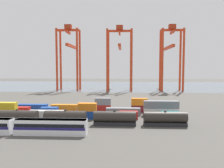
# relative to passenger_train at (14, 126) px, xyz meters

# --- Properties ---
(ground_plane) EXTENTS (420.00, 420.00, 0.00)m
(ground_plane) POSITION_rel_passenger_train_xyz_m (11.75, 58.91, -2.14)
(ground_plane) COLOR #4C4944
(harbour_water) EXTENTS (400.00, 110.00, 0.01)m
(harbour_water) POSITION_rel_passenger_train_xyz_m (11.75, 150.18, -2.14)
(harbour_water) COLOR slate
(harbour_water) RESTS_ON ground_plane
(passenger_train) EXTENTS (37.51, 3.14, 3.90)m
(passenger_train) POSITION_rel_passenger_train_xyz_m (0.00, 0.00, 0.00)
(passenger_train) COLOR silver
(passenger_train) RESTS_ON ground_plane
(freight_tank_row) EXTENTS (70.80, 3.07, 4.53)m
(freight_tank_row) POSITION_rel_passenger_train_xyz_m (10.74, 9.97, 0.02)
(freight_tank_row) COLOR #232326
(freight_tank_row) RESTS_ON ground_plane
(shipping_container_1) EXTENTS (6.04, 2.44, 2.60)m
(shipping_container_1) POSITION_rel_passenger_train_xyz_m (-10.99, 17.99, -0.84)
(shipping_container_1) COLOR #AD211C
(shipping_container_1) RESTS_ON ground_plane
(shipping_container_2) EXTENTS (6.04, 2.44, 2.60)m
(shipping_container_2) POSITION_rel_passenger_train_xyz_m (-10.99, 17.99, 1.76)
(shipping_container_2) COLOR gold
(shipping_container_2) RESTS_ON shipping_container_1
(shipping_container_3) EXTENTS (12.10, 2.44, 2.60)m
(shipping_container_3) POSITION_rel_passenger_train_xyz_m (2.51, 17.99, -0.84)
(shipping_container_3) COLOR silver
(shipping_container_3) RESTS_ON ground_plane
(shipping_container_4) EXTENTS (6.04, 2.44, 2.60)m
(shipping_container_4) POSITION_rel_passenger_train_xyz_m (16.02, 17.99, -0.84)
(shipping_container_4) COLOR #1C4299
(shipping_container_4) RESTS_ON ground_plane
(shipping_container_5) EXTENTS (6.04, 2.44, 2.60)m
(shipping_container_5) POSITION_rel_passenger_train_xyz_m (16.02, 17.99, 1.76)
(shipping_container_5) COLOR orange
(shipping_container_5) RESTS_ON shipping_container_4
(shipping_container_6) EXTENTS (6.04, 2.44, 2.60)m
(shipping_container_6) POSITION_rel_passenger_train_xyz_m (29.53, 17.99, -0.84)
(shipping_container_6) COLOR #AD211C
(shipping_container_6) RESTS_ON ground_plane
(shipping_container_7) EXTENTS (6.04, 2.44, 2.60)m
(shipping_container_7) POSITION_rel_passenger_train_xyz_m (43.04, 17.99, -0.84)
(shipping_container_7) COLOR #146066
(shipping_container_7) RESTS_ON ground_plane
(shipping_container_10) EXTENTS (12.10, 2.44, 2.60)m
(shipping_container_10) POSITION_rel_passenger_train_xyz_m (-12.11, 24.14, -0.84)
(shipping_container_10) COLOR #AD211C
(shipping_container_10) RESTS_ON ground_plane
(shipping_container_11) EXTENTS (6.04, 2.44, 2.60)m
(shipping_container_11) POSITION_rel_passenger_train_xyz_m (1.20, 24.14, -0.84)
(shipping_container_11) COLOR #1C4299
(shipping_container_11) RESTS_ON ground_plane
(shipping_container_12) EXTENTS (6.04, 2.44, 2.60)m
(shipping_container_12) POSITION_rel_passenger_train_xyz_m (14.51, 24.14, -0.84)
(shipping_container_12) COLOR slate
(shipping_container_12) RESTS_ON ground_plane
(shipping_container_13) EXTENTS (12.10, 2.44, 2.60)m
(shipping_container_13) POSITION_rel_passenger_train_xyz_m (27.82, 24.14, -0.84)
(shipping_container_13) COLOR slate
(shipping_container_13) RESTS_ON ground_plane
(shipping_container_14) EXTENTS (12.10, 2.44, 2.60)m
(shipping_container_14) POSITION_rel_passenger_train_xyz_m (41.13, 24.14, -0.84)
(shipping_container_14) COLOR silver
(shipping_container_14) RESTS_ON ground_plane
(shipping_container_15) EXTENTS (12.10, 2.44, 2.60)m
(shipping_container_15) POSITION_rel_passenger_train_xyz_m (41.13, 24.14, 1.76)
(shipping_container_15) COLOR slate
(shipping_container_15) RESTS_ON shipping_container_14
(shipping_container_17) EXTENTS (12.10, 2.44, 2.60)m
(shipping_container_17) POSITION_rel_passenger_train_xyz_m (-7.77, 30.29, -0.84)
(shipping_container_17) COLOR #1C4299
(shipping_container_17) RESTS_ON ground_plane
(shipping_container_18) EXTENTS (12.10, 2.44, 2.60)m
(shipping_container_18) POSITION_rel_passenger_train_xyz_m (6.13, 30.29, -0.84)
(shipping_container_18) COLOR orange
(shipping_container_18) RESTS_ON ground_plane
(shipping_container_19) EXTENTS (6.04, 2.44, 2.60)m
(shipping_container_19) POSITION_rel_passenger_train_xyz_m (20.03, 30.29, -0.84)
(shipping_container_19) COLOR #AD211C
(shipping_container_19) RESTS_ON ground_plane
(shipping_container_20) EXTENTS (6.04, 2.44, 2.60)m
(shipping_container_20) POSITION_rel_passenger_train_xyz_m (20.03, 30.29, 1.76)
(shipping_container_20) COLOR slate
(shipping_container_20) RESTS_ON shipping_container_19
(shipping_container_21) EXTENTS (6.04, 2.44, 2.60)m
(shipping_container_21) POSITION_rel_passenger_train_xyz_m (33.92, 30.29, -0.84)
(shipping_container_21) COLOR maroon
(shipping_container_21) RESTS_ON ground_plane
(shipping_container_22) EXTENTS (6.04, 2.44, 2.60)m
(shipping_container_22) POSITION_rel_passenger_train_xyz_m (33.92, 30.29, 1.76)
(shipping_container_22) COLOR orange
(shipping_container_22) RESTS_ON shipping_container_21
(gantry_crane_west) EXTENTS (16.27, 34.76, 47.60)m
(gantry_crane_west) POSITION_rel_passenger_train_xyz_m (-12.31, 112.09, 26.26)
(gantry_crane_west) COLOR red
(gantry_crane_west) RESTS_ON ground_plane
(gantry_crane_central) EXTENTS (18.52, 36.74, 46.74)m
(gantry_crane_central) POSITION_rel_passenger_train_xyz_m (24.95, 112.26, 26.01)
(gantry_crane_central) COLOR red
(gantry_crane_central) RESTS_ON ground_plane
(gantry_crane_east) EXTENTS (16.15, 40.82, 47.07)m
(gantry_crane_east) POSITION_rel_passenger_train_xyz_m (62.21, 113.07, 25.92)
(gantry_crane_east) COLOR red
(gantry_crane_east) RESTS_ON ground_plane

